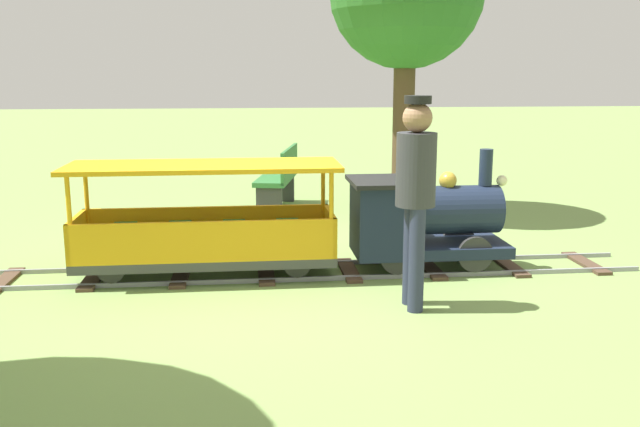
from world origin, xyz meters
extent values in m
plane|color=#75934C|center=(0.00, 0.00, 0.00)|extent=(60.00, 60.00, 0.00)
cube|color=gray|center=(-0.25, 0.24, 0.02)|extent=(0.03, 6.05, 0.04)
cube|color=gray|center=(0.25, 0.24, 0.02)|extent=(0.03, 6.05, 0.04)
cube|color=#4C3828|center=(0.00, -2.40, 0.01)|extent=(0.74, 0.14, 0.03)
cube|color=#4C3828|center=(0.00, -1.65, 0.01)|extent=(0.74, 0.14, 0.03)
cube|color=#4C3828|center=(0.00, -0.89, 0.01)|extent=(0.74, 0.14, 0.03)
cube|color=#4C3828|center=(0.00, -0.13, 0.01)|extent=(0.74, 0.14, 0.03)
cube|color=#4C3828|center=(0.00, 0.62, 0.01)|extent=(0.74, 0.14, 0.03)
cube|color=#4C3828|center=(0.00, 1.38, 0.01)|extent=(0.74, 0.14, 0.03)
cube|color=#4C3828|center=(0.00, 2.13, 0.01)|extent=(0.74, 0.14, 0.03)
cube|color=#4C3828|center=(0.00, 2.89, 0.01)|extent=(0.74, 0.14, 0.03)
cube|color=#192338|center=(0.00, 1.37, 0.21)|extent=(0.62, 1.40, 0.10)
cylinder|color=#192338|center=(0.00, 1.57, 0.56)|extent=(0.44, 0.85, 0.44)
cylinder|color=#B7932D|center=(0.00, 1.99, 0.56)|extent=(0.37, 0.02, 0.37)
cylinder|color=#192338|center=(0.00, 1.87, 0.94)|extent=(0.12, 0.12, 0.33)
sphere|color=#B7932D|center=(0.00, 1.52, 0.83)|extent=(0.16, 0.16, 0.16)
cube|color=#192338|center=(0.00, 0.89, 0.54)|extent=(0.62, 0.45, 0.55)
cube|color=black|center=(0.00, 0.89, 0.83)|extent=(0.70, 0.53, 0.04)
sphere|color=#F2EAB2|center=(0.00, 2.02, 0.82)|extent=(0.10, 0.10, 0.10)
cylinder|color=#2D2D2D|center=(-0.25, 1.72, 0.20)|extent=(0.05, 0.32, 0.32)
cylinder|color=#2D2D2D|center=(0.25, 1.72, 0.20)|extent=(0.05, 0.32, 0.32)
cylinder|color=#2D2D2D|center=(-0.25, 1.02, 0.20)|extent=(0.05, 0.32, 0.32)
cylinder|color=#2D2D2D|center=(0.25, 1.02, 0.20)|extent=(0.05, 0.32, 0.32)
cube|color=#3F3F3F|center=(0.00, -0.66, 0.18)|extent=(0.70, 2.25, 0.08)
cube|color=orange|center=(-0.33, -0.66, 0.40)|extent=(0.04, 2.25, 0.35)
cube|color=orange|center=(0.33, -0.66, 0.40)|extent=(0.04, 2.25, 0.35)
cube|color=orange|center=(0.00, 0.45, 0.40)|extent=(0.70, 0.04, 0.35)
cube|color=orange|center=(0.00, -1.76, 0.40)|extent=(0.70, 0.04, 0.35)
cylinder|color=orange|center=(-0.32, 0.42, 0.59)|extent=(0.04, 0.04, 0.75)
cylinder|color=orange|center=(0.32, 0.42, 0.59)|extent=(0.04, 0.04, 0.75)
cylinder|color=orange|center=(-0.32, -1.73, 0.59)|extent=(0.04, 0.04, 0.75)
cylinder|color=orange|center=(0.32, -1.73, 0.59)|extent=(0.04, 0.04, 0.75)
cube|color=orange|center=(0.00, -0.66, 0.99)|extent=(0.80, 2.35, 0.04)
cube|color=#2D6B33|center=(0.00, -1.39, 0.34)|extent=(0.54, 0.20, 0.24)
cube|color=#2D6B33|center=(0.00, -0.90, 0.34)|extent=(0.54, 0.20, 0.24)
cube|color=#2D6B33|center=(0.00, -0.41, 0.34)|extent=(0.54, 0.20, 0.24)
cube|color=#2D6B33|center=(0.00, 0.07, 0.34)|extent=(0.54, 0.20, 0.24)
cylinder|color=#262626|center=(-0.25, 0.13, 0.16)|extent=(0.04, 0.24, 0.24)
cylinder|color=#262626|center=(0.25, 0.13, 0.16)|extent=(0.04, 0.24, 0.24)
cylinder|color=#262626|center=(-0.25, -1.44, 0.16)|extent=(0.04, 0.24, 0.24)
cylinder|color=#262626|center=(0.25, -1.44, 0.16)|extent=(0.04, 0.24, 0.24)
cylinder|color=#282D47|center=(0.92, 0.97, 0.40)|extent=(0.12, 0.12, 0.80)
cylinder|color=#282D47|center=(1.10, 0.97, 0.40)|extent=(0.12, 0.12, 0.80)
cylinder|color=#333338|center=(1.01, 0.97, 1.08)|extent=(0.30, 0.30, 0.55)
sphere|color=#936B4C|center=(1.01, 0.97, 1.46)|extent=(0.22, 0.22, 0.22)
cylinder|color=black|center=(1.01, 0.97, 1.59)|extent=(0.20, 0.20, 0.06)
cube|color=#2D6B33|center=(-3.03, 0.10, 0.42)|extent=(1.35, 0.65, 0.06)
cube|color=#2D6B33|center=(-2.99, 0.27, 0.62)|extent=(1.28, 0.30, 0.40)
cube|color=#333333|center=(-2.47, -0.02, 0.21)|extent=(0.14, 0.33, 0.42)
cube|color=#333333|center=(-3.59, 0.21, 0.21)|extent=(0.14, 0.33, 0.42)
cylinder|color=#4C3823|center=(-2.52, 1.68, 1.05)|extent=(0.27, 0.27, 2.10)
camera|label=1|loc=(5.97, -0.28, 1.78)|focal=38.57mm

